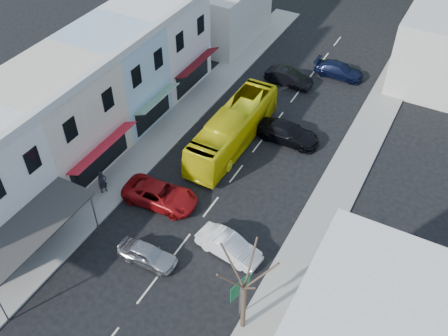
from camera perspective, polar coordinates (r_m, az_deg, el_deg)
ground at (r=33.94m, az=-4.87°, el=-8.79°), size 120.00×120.00×0.00m
sidewalk_left at (r=42.88m, az=-6.31°, el=4.28°), size 3.00×52.00×0.15m
sidewalk_right at (r=38.23m, az=12.86°, el=-2.39°), size 3.00×52.00×0.15m
shopfront_row at (r=40.31m, az=-16.65°, el=6.74°), size 8.25×30.00×8.00m
distant_block_left at (r=55.78m, az=-0.64°, el=17.63°), size 8.00×10.00×6.00m
bus at (r=40.38m, az=1.03°, el=4.47°), size 2.50×11.60×3.10m
car_silver at (r=32.85m, az=-8.76°, el=-9.69°), size 4.48×2.01×1.40m
car_white at (r=32.86m, az=0.54°, el=-8.96°), size 4.59×2.35×1.40m
car_red at (r=36.24m, az=-7.28°, el=-3.13°), size 4.73×2.25×1.40m
car_black_near at (r=41.63m, az=7.24°, el=3.94°), size 4.52×1.89×1.40m
car_black_far at (r=48.66m, az=7.40°, el=10.19°), size 4.44×1.89×1.40m
car_navy_far at (r=50.71m, az=13.01°, el=10.85°), size 4.52×1.90×1.40m
pedestrian_left at (r=37.50m, az=-13.69°, el=-1.68°), size 0.61×0.71×1.70m
direction_sign at (r=29.31m, az=1.84°, el=-14.64°), size 1.01×1.70×3.56m
street_tree at (r=27.15m, az=2.34°, el=-13.54°), size 3.12×3.12×7.77m
traffic_signal at (r=53.67m, az=19.41°, el=13.38°), size 1.12×1.26×4.68m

